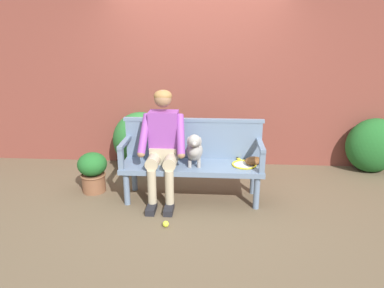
# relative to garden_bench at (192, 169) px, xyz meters

# --- Properties ---
(ground_plane) EXTENTS (40.00, 40.00, 0.00)m
(ground_plane) POSITION_rel_garden_bench_xyz_m (0.00, 0.00, -0.39)
(ground_plane) COLOR brown
(brick_garden_fence) EXTENTS (8.00, 0.30, 2.79)m
(brick_garden_fence) POSITION_rel_garden_bench_xyz_m (0.00, 1.39, 1.00)
(brick_garden_fence) COLOR brown
(brick_garden_fence) RESTS_ON ground
(hedge_bush_mid_left) EXTENTS (0.78, 0.54, 0.79)m
(hedge_bush_mid_left) POSITION_rel_garden_bench_xyz_m (2.53, 1.05, 0.00)
(hedge_bush_mid_left) COLOR #1E5B23
(hedge_bush_mid_left) RESTS_ON ground
(hedge_bush_far_left) EXTENTS (0.83, 0.70, 0.83)m
(hedge_bush_far_left) POSITION_rel_garden_bench_xyz_m (-0.83, 1.04, 0.02)
(hedge_bush_far_left) COLOR #286B2D
(hedge_bush_far_left) RESTS_ON ground
(garden_bench) EXTENTS (1.67, 0.52, 0.45)m
(garden_bench) POSITION_rel_garden_bench_xyz_m (0.00, 0.00, 0.00)
(garden_bench) COLOR slate
(garden_bench) RESTS_ON ground
(bench_backrest) EXTENTS (1.71, 0.06, 0.50)m
(bench_backrest) POSITION_rel_garden_bench_xyz_m (0.00, 0.23, 0.31)
(bench_backrest) COLOR slate
(bench_backrest) RESTS_ON garden_bench
(bench_armrest_left_end) EXTENTS (0.06, 0.52, 0.28)m
(bench_armrest_left_end) POSITION_rel_garden_bench_xyz_m (-0.79, -0.09, 0.26)
(bench_armrest_left_end) COLOR slate
(bench_armrest_left_end) RESTS_ON garden_bench
(bench_armrest_right_end) EXTENTS (0.06, 0.52, 0.28)m
(bench_armrest_right_end) POSITION_rel_garden_bench_xyz_m (0.79, -0.09, 0.26)
(bench_armrest_right_end) COLOR slate
(bench_armrest_right_end) RESTS_ON garden_bench
(person_seated) EXTENTS (0.56, 0.66, 1.32)m
(person_seated) POSITION_rel_garden_bench_xyz_m (-0.34, -0.02, 0.33)
(person_seated) COLOR black
(person_seated) RESTS_ON ground
(dog_on_bench) EXTENTS (0.21, 0.41, 0.41)m
(dog_on_bench) POSITION_rel_garden_bench_xyz_m (0.03, -0.05, 0.26)
(dog_on_bench) COLOR gray
(dog_on_bench) RESTS_ON garden_bench
(tennis_racket) EXTENTS (0.37, 0.58, 0.03)m
(tennis_racket) POSITION_rel_garden_bench_xyz_m (0.61, 0.03, 0.07)
(tennis_racket) COLOR yellow
(tennis_racket) RESTS_ON garden_bench
(baseball_glove) EXTENTS (0.28, 0.26, 0.09)m
(baseball_glove) POSITION_rel_garden_bench_xyz_m (0.73, 0.04, 0.10)
(baseball_glove) COLOR brown
(baseball_glove) RESTS_ON garden_bench
(tennis_ball) EXTENTS (0.07, 0.07, 0.07)m
(tennis_ball) POSITION_rel_garden_bench_xyz_m (-0.23, -0.68, -0.36)
(tennis_ball) COLOR #CCDB33
(tennis_ball) RESTS_ON ground
(potted_plant) EXTENTS (0.37, 0.37, 0.51)m
(potted_plant) POSITION_rel_garden_bench_xyz_m (-1.26, 0.12, -0.11)
(potted_plant) COLOR brown
(potted_plant) RESTS_ON ground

